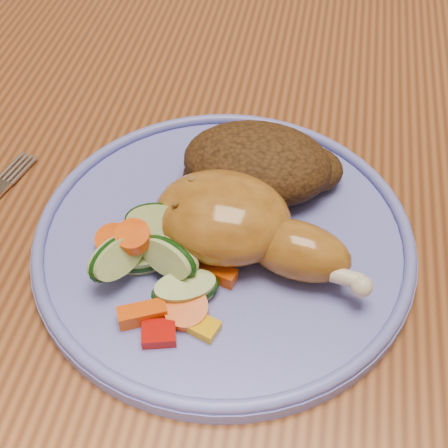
{
  "coord_description": "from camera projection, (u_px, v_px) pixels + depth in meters",
  "views": [
    {
      "loc": [
        -0.03,
        -0.41,
        1.15
      ],
      "look_at": [
        -0.09,
        -0.09,
        0.78
      ],
      "focal_mm": 50.0,
      "sensor_mm": 36.0,
      "label": 1
    }
  ],
  "objects": [
    {
      "name": "chair_far",
      "position": [
        338.0,
        52.0,
        1.16
      ],
      "size": [
        0.42,
        0.42,
        0.91
      ],
      "color": "#4C2D16",
      "rests_on": "ground"
    },
    {
      "name": "vegetable_pile",
      "position": [
        154.0,
        262.0,
        0.47
      ],
      "size": [
        0.12,
        0.12,
        0.06
      ],
      "color": "#A50A05",
      "rests_on": "plate"
    },
    {
      "name": "plate",
      "position": [
        224.0,
        241.0,
        0.51
      ],
      "size": [
        0.31,
        0.31,
        0.01
      ],
      "primitive_type": "cylinder",
      "color": "#6369C7",
      "rests_on": "dining_table"
    },
    {
      "name": "chicken_leg",
      "position": [
        241.0,
        225.0,
        0.48
      ],
      "size": [
        0.17,
        0.1,
        0.06
      ],
      "color": "#A26722",
      "rests_on": "plate"
    },
    {
      "name": "plate_rim",
      "position": [
        224.0,
        232.0,
        0.5
      ],
      "size": [
        0.31,
        0.31,
        0.01
      ],
      "primitive_type": "torus",
      "color": "#6369C7",
      "rests_on": "plate"
    },
    {
      "name": "dining_table",
      "position": [
        326.0,
        245.0,
        0.62
      ],
      "size": [
        0.9,
        1.4,
        0.75
      ],
      "color": "brown",
      "rests_on": "ground"
    },
    {
      "name": "rice_pilaf",
      "position": [
        260.0,
        165.0,
        0.53
      ],
      "size": [
        0.14,
        0.09,
        0.06
      ],
      "color": "#3F260F",
      "rests_on": "plate"
    }
  ]
}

